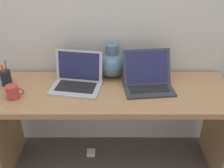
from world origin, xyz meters
name	(u,v)px	position (x,y,z in m)	size (l,w,h in m)	color
ground_plane	(112,162)	(0.00, 0.00, 0.00)	(6.00, 6.00, 0.00)	#564C47
back_wall	(112,7)	(0.00, 0.32, 1.20)	(4.40, 0.04, 2.40)	beige
desk	(112,106)	(0.00, 0.00, 0.57)	(1.69, 0.56, 0.70)	#AD7F51
laptop_left	(77,78)	(-0.25, 0.07, 0.77)	(0.38, 0.30, 0.24)	#B2B2B7
laptop_right	(147,78)	(0.25, 0.06, 0.77)	(0.36, 0.30, 0.25)	#333338
green_vase	(112,63)	(0.00, 0.22, 0.81)	(0.23, 0.23, 0.25)	slate
coffee_mug	(13,92)	(-0.65, -0.10, 0.75)	(0.12, 0.08, 0.09)	#B23D33
pen_cup	(6,78)	(-0.76, 0.08, 0.76)	(0.07, 0.07, 0.19)	black
power_brick	(91,153)	(-0.18, 0.09, 0.01)	(0.07, 0.07, 0.03)	white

